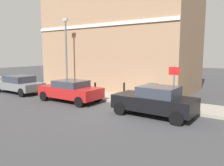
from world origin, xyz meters
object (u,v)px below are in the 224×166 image
at_px(car_grey, 19,84).
at_px(street_sign, 174,81).
at_px(car_black, 155,101).
at_px(lamppost, 66,51).
at_px(bollard_far_kerb, 95,89).
at_px(bollard_near_cabinet, 124,89).
at_px(car_red, 70,90).
at_px(utility_cabinet, 152,93).

bearing_deg(car_grey, street_sign, -171.79).
bearing_deg(car_black, lamppost, -15.32).
relative_size(bollard_far_kerb, street_sign, 0.45).
relative_size(car_grey, bollard_near_cabinet, 4.26).
distance_m(bollard_near_cabinet, lamppost, 6.09).
height_order(car_red, street_sign, street_sign).
relative_size(car_grey, street_sign, 1.93).
xyz_separation_m(bollard_far_kerb, street_sign, (0.11, -5.43, 0.96)).
relative_size(car_black, bollard_far_kerb, 3.94).
bearing_deg(car_black, car_red, 0.38).
bearing_deg(bollard_far_kerb, lamppost, 74.50).
distance_m(bollard_far_kerb, lamppost, 4.74).
distance_m(utility_cabinet, bollard_far_kerb, 3.92).
xyz_separation_m(car_grey, street_sign, (1.65, -11.94, 0.93)).
xyz_separation_m(car_red, utility_cabinet, (2.37, -4.72, -0.06)).
distance_m(car_red, car_grey, 5.60).
bearing_deg(utility_cabinet, lamppost, 89.02).
relative_size(car_black, lamppost, 0.72).
bearing_deg(utility_cabinet, street_sign, -116.69).
distance_m(utility_cabinet, lamppost, 8.07).
height_order(bollard_near_cabinet, lamppost, lamppost).
xyz_separation_m(street_sign, lamppost, (0.95, 9.25, 1.64)).
xyz_separation_m(car_black, utility_cabinet, (2.38, 1.23, -0.10)).
height_order(car_black, street_sign, street_sign).
bearing_deg(street_sign, bollard_far_kerb, 91.20).
height_order(car_black, utility_cabinet, car_black).
xyz_separation_m(car_black, lamppost, (2.51, 8.85, 2.52)).
bearing_deg(utility_cabinet, car_black, -152.72).
distance_m(car_red, lamppost, 4.61).
bearing_deg(utility_cabinet, car_red, 116.62).
relative_size(bollard_near_cabinet, bollard_far_kerb, 1.00).
bearing_deg(car_red, lamppost, -41.32).
xyz_separation_m(car_grey, bollard_far_kerb, (1.54, -6.51, -0.02)).
height_order(street_sign, lamppost, lamppost).
distance_m(street_sign, lamppost, 9.44).
xyz_separation_m(car_red, street_sign, (1.55, -6.35, 0.92)).
relative_size(car_red, bollard_far_kerb, 4.10).
bearing_deg(bollard_near_cabinet, lamppost, 89.69).
height_order(car_grey, bollard_far_kerb, car_grey).
bearing_deg(car_red, car_grey, 0.43).
height_order(car_red, bollard_far_kerb, car_red).
relative_size(bollard_far_kerb, lamppost, 0.18).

